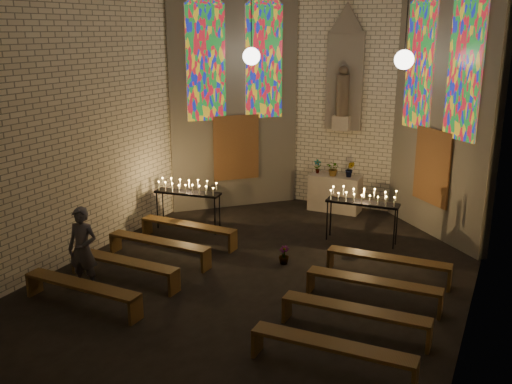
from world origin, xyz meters
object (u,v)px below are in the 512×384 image
at_px(votive_stand_right, 363,199).
at_px(visitor, 83,249).
at_px(altar, 335,193).
at_px(votive_stand_left, 187,189).
at_px(aisle_flower_pot, 284,255).

height_order(votive_stand_right, visitor, visitor).
distance_m(altar, votive_stand_left, 4.21).
bearing_deg(aisle_flower_pot, votive_stand_right, 59.83).
bearing_deg(altar, aisle_flower_pot, -87.61).
bearing_deg(altar, votive_stand_right, -57.63).
relative_size(votive_stand_left, votive_stand_right, 1.00).
bearing_deg(votive_stand_right, altar, 119.79).
bearing_deg(votive_stand_left, visitor, -96.99).
distance_m(aisle_flower_pot, visitor, 4.14).
relative_size(aisle_flower_pot, votive_stand_left, 0.23).
bearing_deg(altar, votive_stand_left, -132.77).
bearing_deg(votive_stand_right, aisle_flower_pot, -122.75).
bearing_deg(votive_stand_left, aisle_flower_pot, -25.31).
height_order(altar, votive_stand_right, votive_stand_right).
height_order(aisle_flower_pot, votive_stand_right, votive_stand_right).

